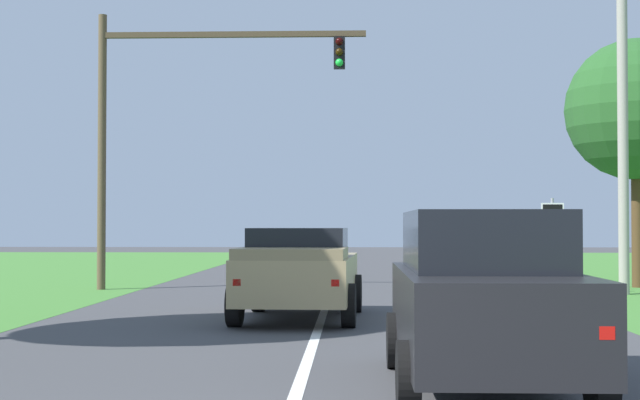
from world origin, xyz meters
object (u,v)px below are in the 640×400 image
Objects in this scene: pickup_truck_lead at (299,272)px; oak_tree_right at (637,110)px; keep_moving_sign at (553,233)px; red_suv_near at (483,295)px; utility_pole_right at (623,142)px; traffic_light at (170,107)px.

pickup_truck_lead is 14.31m from oak_tree_right.
pickup_truck_lead is 0.67× the size of oak_tree_right.
keep_moving_sign reaches higher than pickup_truck_lead.
red_suv_near is 15.90m from utility_pole_right.
oak_tree_right is at bearing 45.88° from pickup_truck_lead.
keep_moving_sign reaches higher than red_suv_near.
keep_moving_sign is 5.60m from oak_tree_right.
red_suv_near is 19.22m from oak_tree_right.
keep_moving_sign is at bearing -179.50° from utility_pole_right.
oak_tree_right is at bearing 66.97° from utility_pole_right.
keep_moving_sign is 0.35× the size of oak_tree_right.
pickup_truck_lead is at bearing -134.12° from oak_tree_right.
utility_pole_right is (5.71, 14.53, 3.01)m from red_suv_near.
oak_tree_right is at bearing 6.18° from traffic_light.
red_suv_near is 8.04m from pickup_truck_lead.
red_suv_near is at bearing -104.78° from keep_moving_sign.
utility_pole_right reaches higher than pickup_truck_lead.
pickup_truck_lead is 10.25m from traffic_light.
red_suv_near is 0.60× the size of traffic_light.
traffic_light is at bearing 173.55° from utility_pole_right.
traffic_light reaches higher than keep_moving_sign.
keep_moving_sign is at bearing -7.68° from traffic_light.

